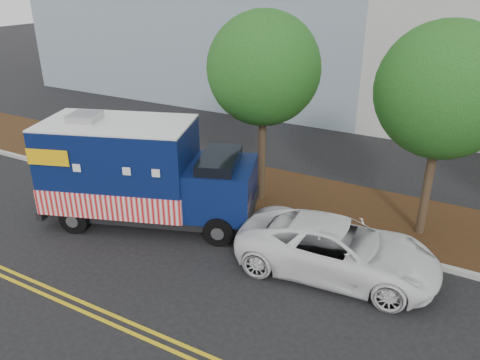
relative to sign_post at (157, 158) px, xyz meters
The scene contains 10 objects.
ground 3.62m from the sign_post, 36.20° to the right, with size 120.00×120.00×0.00m, color black.
curb 3.04m from the sign_post, 12.59° to the right, with size 120.00×0.18×0.15m, color #9E9E99.
mulch_strip 3.32m from the sign_post, 28.35° to the left, with size 120.00×4.00×0.15m, color #321E0D.
centerline_near 7.13m from the sign_post, 66.93° to the right, with size 120.00×0.10×0.01m, color gold.
centerline_far 7.35m from the sign_post, 67.71° to the right, with size 120.00×0.10×0.01m, color gold.
tree_b 5.38m from the sign_post, 10.72° to the left, with size 3.67×3.67×6.58m.
tree_c 10.04m from the sign_post, ahead, with size 3.80×3.80×6.51m.
sign_post is the anchor object (origin of this frame).
food_truck 2.65m from the sign_post, 64.19° to the right, with size 7.21×4.57×3.59m.
white_car 8.02m from the sign_post, 15.47° to the right, with size 2.48×5.38×1.50m, color white.
Camera 1 is at (7.85, -10.82, 7.57)m, focal length 35.00 mm.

